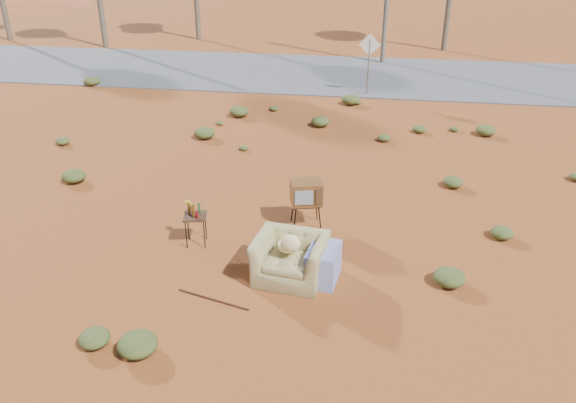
# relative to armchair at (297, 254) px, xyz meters

# --- Properties ---
(ground) EXTENTS (140.00, 140.00, 0.00)m
(ground) POSITION_rel_armchair_xyz_m (-0.70, 0.23, -0.49)
(ground) COLOR brown
(ground) RESTS_ON ground
(highway) EXTENTS (140.00, 7.00, 0.04)m
(highway) POSITION_rel_armchair_xyz_m (-0.70, 15.23, -0.47)
(highway) COLOR #565659
(highway) RESTS_ON ground
(armchair) EXTENTS (1.51, 0.92, 1.05)m
(armchair) POSITION_rel_armchair_xyz_m (0.00, 0.00, 0.00)
(armchair) COLOR #9A8A54
(armchair) RESTS_ON ground
(tv_unit) EXTENTS (0.72, 0.64, 0.99)m
(tv_unit) POSITION_rel_armchair_xyz_m (-0.09, 1.94, 0.24)
(tv_unit) COLOR black
(tv_unit) RESTS_ON ground
(side_table) EXTENTS (0.51, 0.51, 0.87)m
(side_table) POSITION_rel_armchair_xyz_m (-2.12, 0.89, 0.14)
(side_table) COLOR #341F13
(side_table) RESTS_ON ground
(rusty_bar) EXTENTS (1.30, 0.39, 0.04)m
(rusty_bar) POSITION_rel_armchair_xyz_m (-1.27, -0.87, -0.47)
(rusty_bar) COLOR #452312
(rusty_bar) RESTS_ON ground
(road_sign) EXTENTS (0.78, 0.06, 2.19)m
(road_sign) POSITION_rel_armchair_xyz_m (0.80, 12.23, 1.01)
(road_sign) COLOR brown
(road_sign) RESTS_ON ground
(scrub_patch) EXTENTS (17.49, 8.07, 0.33)m
(scrub_patch) POSITION_rel_armchair_xyz_m (-1.52, 4.64, -0.35)
(scrub_patch) COLOR #404D21
(scrub_patch) RESTS_ON ground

